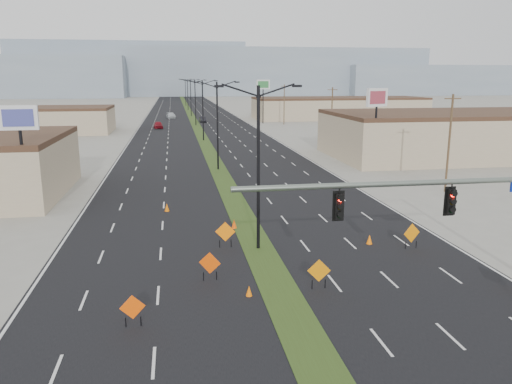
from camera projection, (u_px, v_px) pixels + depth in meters
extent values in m
plane|color=gray|center=(309.00, 349.00, 19.61)|extent=(600.00, 600.00, 0.00)
cube|color=black|center=(195.00, 124.00, 115.79)|extent=(25.00, 400.00, 0.02)
cube|color=#314017|center=(195.00, 124.00, 115.79)|extent=(2.00, 400.00, 0.04)
cube|color=tan|center=(31.00, 121.00, 95.79)|extent=(30.00, 14.00, 4.50)
cube|color=tan|center=(464.00, 136.00, 67.66)|extent=(36.00, 18.00, 5.50)
cube|color=tan|center=(339.00, 109.00, 130.86)|extent=(44.00, 16.00, 5.00)
cube|color=gray|center=(245.00, 72.00, 311.35)|extent=(220.00, 50.00, 28.00)
cube|color=gray|center=(459.00, 80.00, 325.01)|extent=(160.00, 50.00, 18.00)
cube|color=gray|center=(132.00, 69.00, 319.06)|extent=(140.00, 50.00, 32.00)
cylinder|color=slate|center=(420.00, 183.00, 20.99)|extent=(16.00, 0.24, 0.24)
cube|color=black|center=(339.00, 206.00, 20.63)|extent=(0.50, 0.28, 1.30)
sphere|color=#FF0C05|center=(341.00, 199.00, 20.40)|extent=(0.22, 0.22, 0.22)
cube|color=black|center=(451.00, 202.00, 21.43)|extent=(0.50, 0.28, 1.30)
sphere|color=#FF0C05|center=(453.00, 195.00, 21.19)|extent=(0.22, 0.22, 0.22)
cylinder|color=black|center=(258.00, 170.00, 30.03)|extent=(0.20, 0.20, 10.00)
cube|color=black|center=(219.00, 86.00, 28.56)|extent=(0.55, 0.24, 0.14)
cube|color=black|center=(297.00, 86.00, 29.29)|extent=(0.55, 0.24, 0.14)
cylinder|color=black|center=(217.00, 126.00, 56.96)|extent=(0.20, 0.20, 10.00)
cube|color=black|center=(196.00, 82.00, 55.49)|extent=(0.55, 0.24, 0.14)
cube|color=black|center=(237.00, 82.00, 56.22)|extent=(0.55, 0.24, 0.14)
cylinder|color=black|center=(203.00, 111.00, 83.89)|extent=(0.20, 0.20, 10.00)
cube|color=black|center=(188.00, 81.00, 82.42)|extent=(0.55, 0.24, 0.14)
cube|color=black|center=(216.00, 81.00, 83.15)|extent=(0.55, 0.24, 0.14)
cylinder|color=black|center=(195.00, 103.00, 110.82)|extent=(0.20, 0.20, 10.00)
cube|color=black|center=(184.00, 80.00, 109.35)|extent=(0.55, 0.24, 0.14)
cube|color=black|center=(205.00, 80.00, 110.08)|extent=(0.55, 0.24, 0.14)
cylinder|color=black|center=(191.00, 98.00, 137.75)|extent=(0.20, 0.20, 10.00)
cube|color=black|center=(182.00, 80.00, 136.28)|extent=(0.55, 0.24, 0.14)
cube|color=black|center=(199.00, 80.00, 137.01)|extent=(0.55, 0.24, 0.14)
cylinder|color=black|center=(188.00, 95.00, 164.68)|extent=(0.20, 0.20, 10.00)
cube|color=black|center=(180.00, 79.00, 163.21)|extent=(0.55, 0.24, 0.14)
cube|color=black|center=(194.00, 79.00, 163.94)|extent=(0.55, 0.24, 0.14)
cylinder|color=black|center=(185.00, 92.00, 191.61)|extent=(0.20, 0.20, 10.00)
cube|color=black|center=(179.00, 79.00, 190.14)|extent=(0.55, 0.24, 0.14)
cube|color=black|center=(191.00, 79.00, 190.87)|extent=(0.55, 0.24, 0.14)
cylinder|color=#4C3823|center=(449.00, 144.00, 45.81)|extent=(0.20, 0.20, 9.00)
cube|color=#4C3823|center=(453.00, 99.00, 44.90)|extent=(1.60, 0.10, 0.10)
cylinder|color=#4C3823|center=(332.00, 116.00, 79.48)|extent=(0.20, 0.20, 9.00)
cube|color=#4C3823|center=(333.00, 90.00, 78.56)|extent=(1.60, 0.10, 0.10)
cylinder|color=#4C3823|center=(284.00, 105.00, 113.14)|extent=(0.20, 0.20, 9.00)
cube|color=#4C3823|center=(284.00, 86.00, 112.22)|extent=(1.60, 0.10, 0.10)
cylinder|color=#4C3823|center=(258.00, 98.00, 146.80)|extent=(0.20, 0.20, 9.00)
cube|color=#4C3823|center=(258.00, 84.00, 145.89)|extent=(1.60, 0.10, 0.10)
imported|color=maroon|center=(158.00, 125.00, 105.12)|extent=(2.22, 4.51, 1.48)
imported|color=black|center=(203.00, 119.00, 119.99)|extent=(1.53, 3.99, 1.30)
imported|color=silver|center=(171.00, 116.00, 131.42)|extent=(2.61, 5.18, 1.44)
cube|color=#F84D05|center=(132.00, 307.00, 21.19)|extent=(1.08, 0.19, 1.09)
cylinder|color=black|center=(126.00, 322.00, 21.29)|extent=(0.05, 0.05, 0.45)
cylinder|color=black|center=(141.00, 321.00, 21.39)|extent=(0.05, 0.05, 0.45)
cube|color=#E84704|center=(210.00, 263.00, 26.04)|extent=(1.11, 0.48, 1.18)
cylinder|color=black|center=(204.00, 276.00, 26.15)|extent=(0.05, 0.05, 0.49)
cylinder|color=black|center=(217.00, 276.00, 26.26)|extent=(0.05, 0.05, 0.49)
cube|color=orange|center=(225.00, 232.00, 31.13)|extent=(1.24, 0.27, 1.25)
cylinder|color=black|center=(220.00, 244.00, 31.24)|extent=(0.05, 0.05, 0.52)
cylinder|color=black|center=(231.00, 243.00, 31.36)|extent=(0.05, 0.05, 0.52)
cube|color=orange|center=(319.00, 271.00, 25.01)|extent=(1.17, 0.18, 1.18)
cylinder|color=black|center=(312.00, 285.00, 25.12)|extent=(0.05, 0.05, 0.49)
cylinder|color=black|center=(325.00, 284.00, 25.23)|extent=(0.05, 0.05, 0.49)
cube|color=orange|center=(412.00, 233.00, 30.93)|extent=(1.19, 0.35, 1.22)
cylinder|color=black|center=(406.00, 245.00, 31.05)|extent=(0.05, 0.05, 0.51)
cylinder|color=black|center=(416.00, 244.00, 31.16)|extent=(0.05, 0.05, 0.51)
cone|color=#FF6E05|center=(249.00, 291.00, 24.31)|extent=(0.34, 0.34, 0.54)
cone|color=#FF5105|center=(234.00, 224.00, 35.22)|extent=(0.53, 0.53, 0.67)
cone|color=#FF6F05|center=(369.00, 239.00, 31.93)|extent=(0.45, 0.45, 0.64)
cone|color=orange|center=(167.00, 207.00, 39.78)|extent=(0.51, 0.51, 0.66)
cylinder|color=black|center=(24.00, 171.00, 38.10)|extent=(0.24, 0.24, 6.97)
cube|color=white|center=(19.00, 118.00, 37.20)|extent=(2.76, 0.46, 1.83)
cube|color=#3E4396|center=(18.00, 118.00, 37.01)|extent=(2.20, 0.14, 1.28)
cylinder|color=black|center=(375.00, 137.00, 56.58)|extent=(0.24, 0.24, 7.68)
cube|color=white|center=(377.00, 97.00, 55.59)|extent=(2.91, 1.58, 2.02)
cube|color=#9C3442|center=(378.00, 97.00, 55.40)|extent=(2.23, 1.05, 1.42)
cylinder|color=black|center=(263.00, 106.00, 116.09)|extent=(0.24, 0.24, 8.29)
cube|color=white|center=(263.00, 84.00, 115.02)|extent=(3.28, 0.93, 2.18)
cube|color=#338140|center=(263.00, 84.00, 114.82)|extent=(2.59, 0.52, 1.53)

